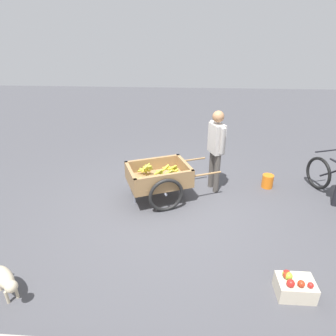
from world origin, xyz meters
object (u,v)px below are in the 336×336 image
at_px(vendor_person, 216,144).
at_px(fruit_cart, 159,178).
at_px(dog, 5,279).
at_px(mixed_fruit_crate, 294,286).
at_px(plastic_bucket, 268,181).

bearing_deg(vendor_person, fruit_cart, 23.12).
height_order(fruit_cart, vendor_person, vendor_person).
distance_m(fruit_cart, vendor_person, 1.26).
xyz_separation_m(fruit_cart, vendor_person, (-1.05, -0.45, 0.52)).
distance_m(dog, mixed_fruit_crate, 3.45).
relative_size(fruit_cart, vendor_person, 1.13).
height_order(vendor_person, dog, vendor_person).
bearing_deg(dog, plastic_bucket, -141.78).
relative_size(plastic_bucket, mixed_fruit_crate, 0.62).
bearing_deg(fruit_cart, dog, 55.93).
bearing_deg(plastic_bucket, dog, 38.22).
bearing_deg(vendor_person, plastic_bucket, -172.46).
bearing_deg(mixed_fruit_crate, vendor_person, -72.85).
bearing_deg(plastic_bucket, fruit_cart, 15.41).
bearing_deg(mixed_fruit_crate, dog, 4.19).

